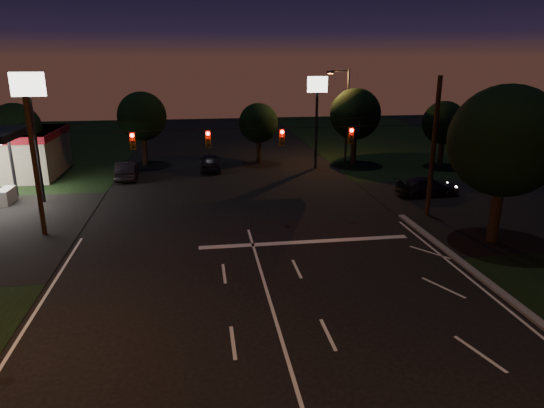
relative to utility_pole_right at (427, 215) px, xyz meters
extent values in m
plane|color=black|center=(-12.00, -15.00, 0.00)|extent=(140.00, 140.00, 0.00)
cube|color=black|center=(8.00, 1.00, 0.00)|extent=(20.00, 16.00, 0.02)
cube|color=silver|center=(-9.00, -3.50, 0.01)|extent=(12.00, 0.50, 0.01)
cylinder|color=black|center=(0.00, 0.00, 0.00)|extent=(0.30, 0.30, 9.00)
cylinder|color=black|center=(-24.00, 0.00, 0.00)|extent=(0.28, 0.28, 8.00)
cylinder|color=black|center=(-12.00, 0.00, 6.00)|extent=(24.00, 0.03, 0.03)
cylinder|color=black|center=(-12.00, 0.00, 6.50)|extent=(24.00, 0.02, 0.02)
cube|color=#3F3307|center=(-18.50, 0.00, 5.45)|extent=(0.32, 0.26, 1.00)
sphere|color=#FF0705|center=(-18.50, -0.16, 5.78)|extent=(0.22, 0.22, 0.22)
sphere|color=black|center=(-18.50, -0.16, 5.45)|extent=(0.20, 0.20, 0.20)
sphere|color=black|center=(-18.50, -0.16, 5.12)|extent=(0.20, 0.20, 0.20)
cube|color=#3F3307|center=(-14.20, 0.00, 5.45)|extent=(0.32, 0.26, 1.00)
sphere|color=#FF0705|center=(-14.20, -0.16, 5.78)|extent=(0.22, 0.22, 0.22)
sphere|color=black|center=(-14.20, -0.16, 5.45)|extent=(0.20, 0.20, 0.20)
sphere|color=black|center=(-14.20, -0.16, 5.12)|extent=(0.20, 0.20, 0.20)
cube|color=#3F3307|center=(-9.80, 0.00, 5.45)|extent=(0.32, 0.26, 1.00)
sphere|color=#FF0705|center=(-9.80, -0.16, 5.78)|extent=(0.22, 0.22, 0.22)
sphere|color=black|center=(-9.80, -0.16, 5.45)|extent=(0.20, 0.20, 0.20)
sphere|color=black|center=(-9.80, -0.16, 5.12)|extent=(0.20, 0.20, 0.20)
cube|color=#3F3307|center=(-5.50, 0.00, 5.45)|extent=(0.32, 0.26, 1.00)
sphere|color=#FF0705|center=(-5.50, -0.16, 5.78)|extent=(0.22, 0.22, 0.22)
sphere|color=black|center=(-5.50, -0.16, 5.45)|extent=(0.20, 0.20, 0.20)
sphere|color=black|center=(-5.50, -0.16, 5.12)|extent=(0.20, 0.20, 0.20)
cube|color=gray|center=(-28.50, 7.00, 0.55)|extent=(0.80, 2.00, 1.10)
cylinder|color=black|center=(-28.50, 9.00, 2.40)|extent=(0.24, 0.24, 4.80)
cylinder|color=black|center=(-26.00, 7.00, 3.75)|extent=(0.24, 0.24, 7.50)
cube|color=white|center=(-26.00, 7.00, 8.30)|extent=(2.20, 0.30, 1.60)
cylinder|color=black|center=(-4.00, 15.00, 3.50)|extent=(0.24, 0.24, 7.00)
cube|color=white|center=(-4.00, 15.00, 7.70)|extent=(1.80, 0.30, 1.40)
cylinder|color=black|center=(-0.50, 17.00, 4.50)|extent=(0.20, 0.20, 9.00)
cylinder|color=black|center=(-1.40, 17.00, 8.80)|extent=(1.80, 0.12, 0.12)
cube|color=black|center=(-2.30, 17.00, 8.70)|extent=(0.60, 0.35, 0.22)
cube|color=orange|center=(-2.30, 17.00, 8.58)|extent=(0.45, 0.25, 0.04)
cylinder|color=black|center=(1.50, -5.00, 2.00)|extent=(0.60, 0.60, 4.00)
sphere|color=black|center=(1.50, -5.00, 5.76)|extent=(6.00, 6.00, 6.00)
sphere|color=black|center=(2.10, -4.55, 5.58)|extent=(4.50, 4.50, 4.50)
sphere|color=black|center=(0.90, -4.70, 5.62)|extent=(4.20, 4.20, 4.20)
cylinder|color=black|center=(-30.00, 15.00, 1.50)|extent=(0.49, 0.49, 3.00)
sphere|color=black|center=(-30.00, 15.00, 4.32)|extent=(4.20, 4.20, 4.20)
sphere|color=black|center=(-29.58, 15.32, 4.19)|extent=(3.15, 3.15, 3.15)
sphere|color=black|center=(-30.42, 15.21, 4.23)|extent=(2.94, 2.94, 2.94)
cylinder|color=black|center=(-20.00, 19.00, 1.62)|extent=(0.52, 0.52, 3.25)
sphere|color=black|center=(-20.00, 19.00, 4.68)|extent=(4.60, 4.60, 4.60)
sphere|color=black|center=(-19.54, 19.34, 4.54)|extent=(3.45, 3.45, 3.45)
sphere|color=black|center=(-20.46, 19.23, 4.58)|extent=(3.22, 3.22, 3.22)
cylinder|color=black|center=(-9.00, 18.00, 1.38)|extent=(0.47, 0.47, 2.75)
sphere|color=black|center=(-9.00, 18.00, 3.96)|extent=(3.80, 3.80, 3.80)
sphere|color=black|center=(-8.62, 18.28, 3.85)|extent=(2.85, 2.85, 2.85)
sphere|color=black|center=(-9.38, 18.19, 3.87)|extent=(2.66, 2.66, 2.66)
cylinder|color=black|center=(0.00, 16.00, 1.70)|extent=(0.53, 0.53, 3.40)
sphere|color=black|center=(0.00, 16.00, 4.90)|extent=(4.80, 4.80, 4.80)
sphere|color=black|center=(0.48, 16.36, 4.75)|extent=(3.60, 3.60, 3.60)
sphere|color=black|center=(-0.48, 16.24, 4.79)|extent=(3.36, 3.36, 3.36)
cylinder|color=black|center=(8.00, 14.00, 1.45)|extent=(0.48, 0.48, 2.90)
sphere|color=black|center=(8.00, 14.00, 4.18)|extent=(4.00, 4.00, 4.00)
sphere|color=black|center=(8.40, 14.30, 4.06)|extent=(3.00, 3.00, 3.00)
sphere|color=black|center=(7.60, 14.20, 4.09)|extent=(2.80, 2.80, 2.80)
imported|color=black|center=(-13.80, 15.58, 0.79)|extent=(1.96, 4.67, 1.58)
imported|color=black|center=(-21.00, 13.40, 0.77)|extent=(1.83, 4.72, 1.53)
imported|color=black|center=(2.18, 4.54, 0.70)|extent=(4.98, 2.29, 1.41)
camera|label=1|loc=(-14.70, -28.61, 10.08)|focal=32.00mm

